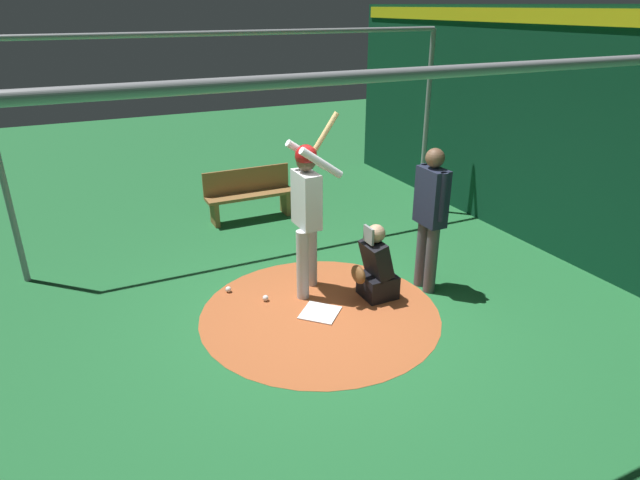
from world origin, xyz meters
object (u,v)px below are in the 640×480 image
object	(u,v)px
batter	(307,204)
bench	(249,194)
home_plate	(320,313)
umpire	(430,212)
catcher	(376,269)
baseball_1	(228,289)
baseball_0	(266,298)

from	to	relation	value
batter	bench	size ratio (longest dim) A/B	1.48
home_plate	batter	xyz separation A→B (m)	(-0.11, -0.58, 1.15)
batter	umpire	xyz separation A→B (m)	(-1.38, 0.58, -0.13)
batter	umpire	world-z (taller)	batter
umpire	catcher	bearing A→B (deg)	-5.67
baseball_1	baseball_0	bearing A→B (deg)	130.29
home_plate	baseball_1	bearing A→B (deg)	-49.31
home_plate	catcher	size ratio (longest dim) A/B	0.43
batter	bench	distance (m)	2.86
batter	bench	world-z (taller)	batter
catcher	baseball_0	xyz separation A→B (m)	(1.27, -0.48, -0.34)
umpire	baseball_1	xyz separation A→B (m)	(2.32, -0.97, -0.99)
baseball_0	baseball_1	xyz separation A→B (m)	(0.35, -0.41, 0.00)
home_plate	bench	size ratio (longest dim) A/B	0.28
catcher	umpire	world-z (taller)	umpire
baseball_1	umpire	bearing A→B (deg)	157.38
catcher	home_plate	bearing A→B (deg)	4.95
umpire	bench	distance (m)	3.60
batter	baseball_0	size ratio (longest dim) A/B	29.90
bench	batter	bearing A→B (deg)	86.51
umpire	baseball_0	size ratio (longest dim) A/B	24.73
batter	home_plate	bearing A→B (deg)	79.48
catcher	umpire	bearing A→B (deg)	174.33
home_plate	batter	bearing A→B (deg)	-100.52
catcher	bench	world-z (taller)	catcher
batter	catcher	xyz separation A→B (m)	(-0.68, 0.51, -0.78)
umpire	bench	xyz separation A→B (m)	(1.21, -3.34, -0.60)
catcher	baseball_1	xyz separation A→B (m)	(1.62, -0.90, -0.34)
batter	baseball_0	bearing A→B (deg)	2.68
umpire	baseball_0	world-z (taller)	umpire
batter	baseball_0	xyz separation A→B (m)	(0.59, 0.03, -1.12)
bench	baseball_0	xyz separation A→B (m)	(0.76, 2.79, -0.39)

